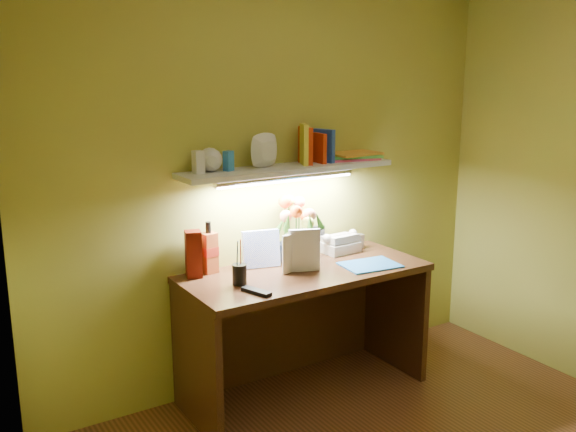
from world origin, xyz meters
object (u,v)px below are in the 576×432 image
object	(u,v)px
desk	(305,332)
flower_bouquet	(298,229)
desk_clock	(356,242)
whisky_bottle	(209,247)
telephone	(340,242)

from	to	relation	value
desk	flower_bouquet	bearing A→B (deg)	70.78
desk	desk_clock	bearing A→B (deg)	20.52
desk_clock	whisky_bottle	world-z (taller)	whisky_bottle
desk	whisky_bottle	world-z (taller)	whisky_bottle
desk_clock	telephone	bearing A→B (deg)	-167.29
flower_bouquet	whisky_bottle	size ratio (longest dim) A/B	1.31
desk	desk_clock	world-z (taller)	desk_clock
telephone	desk	bearing A→B (deg)	-156.96
desk	whisky_bottle	size ratio (longest dim) A/B	4.85
telephone	desk_clock	xyz separation A→B (m)	(0.14, 0.01, -0.02)
telephone	whisky_bottle	xyz separation A→B (m)	(-0.85, 0.06, 0.08)
flower_bouquet	whisky_bottle	xyz separation A→B (m)	(-0.53, 0.07, -0.04)
flower_bouquet	desk_clock	bearing A→B (deg)	2.65
telephone	whisky_bottle	world-z (taller)	whisky_bottle
desk_clock	whisky_bottle	bearing A→B (deg)	-174.36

